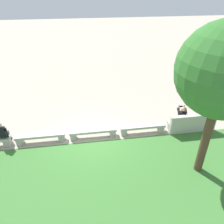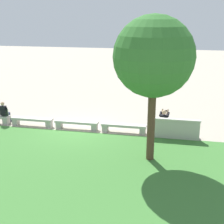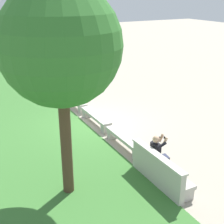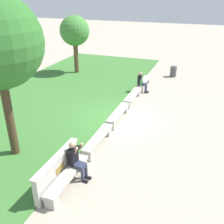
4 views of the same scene
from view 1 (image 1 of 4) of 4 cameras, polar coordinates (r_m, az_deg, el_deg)
The scene contains 10 objects.
ground_plane at distance 10.82m, azimuth -4.91°, elevation -6.53°, with size 80.00×80.00×0.00m, color #A89E8C.
grass_strip at distance 7.80m, azimuth -2.12°, elevation -26.26°, with size 24.14×8.00×0.03m, color #3D7533.
bench_main at distance 11.88m, azimuth 19.50°, elevation -2.80°, with size 2.27×0.40×0.45m.
bench_near at distance 11.00m, azimuth 7.97°, elevation -4.03°, with size 2.27×0.40×0.45m.
bench_mid at distance 10.63m, azimuth -4.99°, elevation -5.21°, with size 2.27×0.40×0.45m.
bench_far at distance 10.83m, azimuth -18.20°, elevation -6.14°, with size 2.27×0.40×0.45m.
backrest_wall_with_plaque at distance 11.53m, azimuth 20.40°, elevation -2.86°, with size 2.42×0.24×1.01m.
person_photographer at distance 11.50m, azimuth 17.53°, elevation -1.06°, with size 0.51×0.76×1.32m.
person_distant at distance 11.10m, azimuth -26.61°, elevation -4.84°, with size 0.48×0.68×1.26m.
backpack at distance 11.10m, azimuth -26.40°, elevation -5.09°, with size 0.28×0.24×0.43m.
Camera 1 is at (0.38, 8.58, 6.58)m, focal length 35.00 mm.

